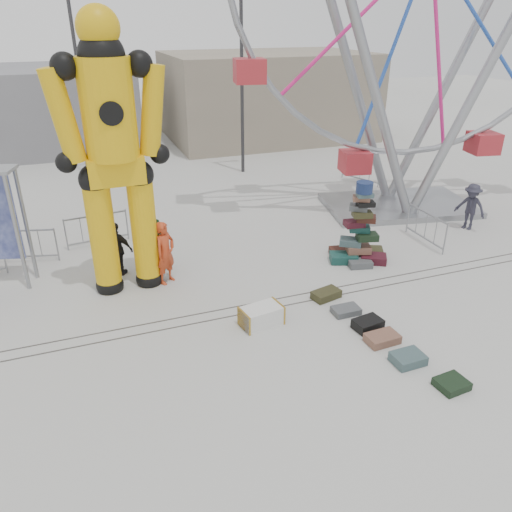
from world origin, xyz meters
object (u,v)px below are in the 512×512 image
object	(u,v)px
crash_test_dummy	(113,150)
lamp_post_right	(244,76)
barricade_dummy_c	(97,230)
steamer_trunk	(261,316)
barricade_dummy_b	(23,246)
lamp_post_left	(82,77)
suitcase_tower	(359,238)
barricade_wheel_back	(360,171)
pedestrian_red	(166,253)
pedestrian_grey	(471,207)
barricade_wheel_front	(426,228)
pedestrian_black	(117,249)
pedestrian_green	(157,246)

from	to	relation	value
crash_test_dummy	lamp_post_right	bearing A→B (deg)	54.16
barricade_dummy_c	steamer_trunk	bearing A→B (deg)	-68.53
barricade_dummy_b	lamp_post_left	bearing A→B (deg)	88.45
suitcase_tower	barricade_wheel_back	world-z (taller)	suitcase_tower
pedestrian_red	pedestrian_grey	xyz separation A→B (m)	(10.97, 0.22, -0.09)
lamp_post_right	steamer_trunk	world-z (taller)	lamp_post_right
lamp_post_right	lamp_post_left	distance (m)	7.28
lamp_post_right	barricade_wheel_front	xyz separation A→B (m)	(2.90, -10.26, -3.93)
lamp_post_right	barricade_wheel_back	bearing A→B (deg)	-38.85
barricade_wheel_front	pedestrian_red	world-z (taller)	pedestrian_red
pedestrian_black	steamer_trunk	bearing A→B (deg)	160.02
barricade_wheel_front	pedestrian_red	size ratio (longest dim) A/B	1.07
barricade_dummy_b	barricade_wheel_front	xyz separation A→B (m)	(12.64, -3.13, 0.00)
crash_test_dummy	pedestrian_black	world-z (taller)	crash_test_dummy
barricade_dummy_b	barricade_dummy_c	xyz separation A→B (m)	(2.25, 0.54, 0.00)
lamp_post_right	pedestrian_black	xyz separation A→B (m)	(-7.07, -9.02, -3.66)
lamp_post_right	suitcase_tower	xyz separation A→B (m)	(0.11, -10.59, -3.77)
lamp_post_right	lamp_post_left	world-z (taller)	same
crash_test_dummy	barricade_wheel_back	distance (m)	13.38
lamp_post_right	pedestrian_grey	world-z (taller)	lamp_post_right
lamp_post_right	pedestrian_green	xyz separation A→B (m)	(-5.94, -9.19, -3.66)
barricade_dummy_c	pedestrian_grey	world-z (taller)	pedestrian_grey
steamer_trunk	pedestrian_grey	distance (m)	9.78
lamp_post_left	pedestrian_red	size ratio (longest dim) A/B	4.30
lamp_post_left	pedestrian_black	size ratio (longest dim) A/B	4.88
crash_test_dummy	barricade_dummy_b	distance (m)	5.21
suitcase_tower	barricade_wheel_front	world-z (taller)	suitcase_tower
barricade_dummy_c	pedestrian_grey	bearing A→B (deg)	-20.79
suitcase_tower	pedestrian_green	size ratio (longest dim) A/B	1.56
lamp_post_left	pedestrian_red	bearing A→B (deg)	-84.41
suitcase_tower	pedestrian_green	world-z (taller)	suitcase_tower
crash_test_dummy	pedestrian_red	bearing A→B (deg)	-6.84
steamer_trunk	barricade_wheel_back	xyz separation A→B (m)	(8.47, 9.45, 0.31)
lamp_post_right	pedestrian_red	size ratio (longest dim) A/B	4.30
lamp_post_right	pedestrian_grey	bearing A→B (deg)	-62.21
steamer_trunk	crash_test_dummy	bearing A→B (deg)	122.97
barricade_dummy_c	pedestrian_green	distance (m)	3.03
lamp_post_left	barricade_wheel_back	world-z (taller)	lamp_post_left
barricade_dummy_b	barricade_wheel_back	bearing A→B (deg)	29.37
lamp_post_right	pedestrian_black	bearing A→B (deg)	-128.06
lamp_post_left	crash_test_dummy	xyz separation A→B (m)	(0.11, -11.88, -0.54)
barricade_wheel_back	pedestrian_grey	distance (m)	6.27
lamp_post_left	barricade_dummy_b	world-z (taller)	lamp_post_left
barricade_wheel_front	pedestrian_red	xyz separation A→B (m)	(-8.72, 0.28, 0.38)
pedestrian_grey	pedestrian_red	bearing A→B (deg)	-113.19
crash_test_dummy	barricade_wheel_back	bearing A→B (deg)	28.32
crash_test_dummy	barricade_wheel_back	xyz separation A→B (m)	(11.30, 6.33, -3.39)
barricade_wheel_front	pedestrian_green	distance (m)	8.91
lamp_post_left	pedestrian_green	xyz separation A→B (m)	(1.06, -11.19, -3.66)
barricade_dummy_b	pedestrian_black	size ratio (longest dim) A/B	1.22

